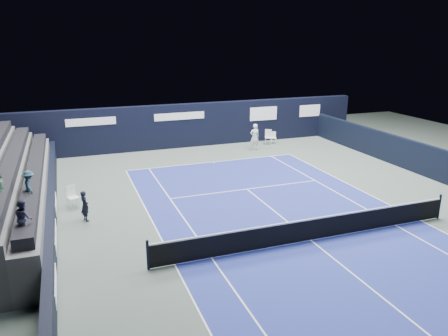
% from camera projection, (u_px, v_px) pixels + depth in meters
% --- Properties ---
extents(ground, '(48.00, 48.00, 0.00)m').
position_uv_depth(ground, '(287.00, 221.00, 18.90)').
color(ground, '#49574F').
rests_on(ground, ground).
extents(court_surface, '(10.97, 23.77, 0.01)m').
position_uv_depth(court_surface, '(311.00, 240.00, 17.10)').
color(court_surface, navy).
rests_on(court_surface, ground).
extents(enclosure_wall_right, '(0.30, 22.00, 1.80)m').
position_uv_depth(enclosure_wall_right, '(414.00, 156.00, 25.71)').
color(enclosure_wall_right, black).
rests_on(enclosure_wall_right, ground).
extents(folding_chair_back_a, '(0.62, 0.61, 1.09)m').
position_uv_depth(folding_chair_back_a, '(268.00, 136.00, 32.31)').
color(folding_chair_back_a, silver).
rests_on(folding_chair_back_a, ground).
extents(folding_chair_back_b, '(0.46, 0.45, 0.85)m').
position_uv_depth(folding_chair_back_b, '(273.00, 137.00, 32.67)').
color(folding_chair_back_b, white).
rests_on(folding_chair_back_b, ground).
extents(line_judge_chair, '(0.59, 0.58, 1.04)m').
position_uv_depth(line_judge_chair, '(72.00, 195.00, 20.32)').
color(line_judge_chair, white).
rests_on(line_judge_chair, ground).
extents(line_judge, '(0.48, 0.58, 1.36)m').
position_uv_depth(line_judge, '(85.00, 206.00, 18.77)').
color(line_judge, black).
rests_on(line_judge, ground).
extents(court_markings, '(11.03, 23.83, 0.00)m').
position_uv_depth(court_markings, '(311.00, 240.00, 17.10)').
color(court_markings, white).
rests_on(court_markings, court_surface).
extents(tennis_net, '(12.90, 0.10, 1.10)m').
position_uv_depth(tennis_net, '(312.00, 229.00, 16.96)').
color(tennis_net, black).
rests_on(tennis_net, ground).
extents(back_sponsor_wall, '(26.00, 0.63, 3.10)m').
position_uv_depth(back_sponsor_wall, '(192.00, 125.00, 31.48)').
color(back_sponsor_wall, black).
rests_on(back_sponsor_wall, ground).
extents(side_barrier_left, '(0.33, 22.00, 1.20)m').
position_uv_depth(side_barrier_left, '(52.00, 204.00, 19.15)').
color(side_barrier_left, black).
rests_on(side_barrier_left, ground).
extents(tennis_player, '(0.68, 0.84, 1.84)m').
position_uv_depth(tennis_player, '(255.00, 137.00, 30.64)').
color(tennis_player, white).
rests_on(tennis_player, ground).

